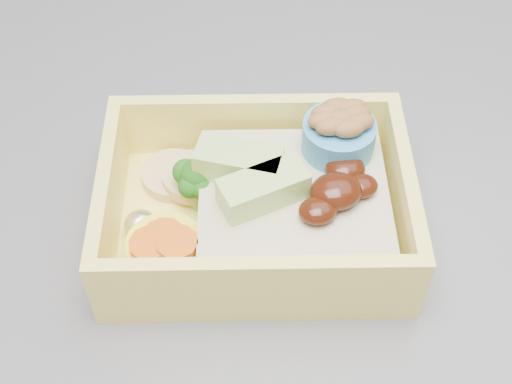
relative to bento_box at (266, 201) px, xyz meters
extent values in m
cube|color=#3D3D42|center=(0.16, 0.04, -0.05)|extent=(1.24, 0.84, 0.04)
cube|color=#FFEC69|center=(-0.01, 0.00, -0.02)|extent=(0.22, 0.17, 0.01)
cube|color=#FFEC69|center=(0.01, 0.06, 0.01)|extent=(0.19, 0.05, 0.05)
cube|color=#FFEC69|center=(-0.02, -0.07, 0.01)|extent=(0.19, 0.05, 0.05)
cube|color=#FFEC69|center=(0.08, -0.02, 0.01)|extent=(0.03, 0.12, 0.05)
cube|color=#FFEC69|center=(-0.10, 0.02, 0.01)|extent=(0.03, 0.12, 0.05)
cube|color=tan|center=(0.02, -0.01, 0.00)|extent=(0.14, 0.13, 0.03)
ellipsoid|color=black|center=(0.04, -0.02, 0.02)|extent=(0.04, 0.03, 0.02)
ellipsoid|color=black|center=(0.05, 0.00, 0.02)|extent=(0.03, 0.03, 0.01)
ellipsoid|color=black|center=(0.02, -0.03, 0.02)|extent=(0.03, 0.02, 0.01)
ellipsoid|color=black|center=(0.06, -0.02, 0.02)|extent=(0.02, 0.02, 0.01)
cube|color=#A9D871|center=(0.00, -0.01, 0.02)|extent=(0.06, 0.04, 0.02)
cube|color=#A9D871|center=(-0.01, 0.02, 0.02)|extent=(0.06, 0.04, 0.02)
cylinder|color=#74A056|center=(-0.04, 0.02, -0.01)|extent=(0.01, 0.01, 0.02)
sphere|color=#1E6116|center=(-0.04, 0.02, 0.01)|extent=(0.02, 0.02, 0.02)
sphere|color=#1E6116|center=(-0.03, 0.02, 0.01)|extent=(0.02, 0.02, 0.02)
sphere|color=#1E6116|center=(-0.05, 0.03, 0.01)|extent=(0.02, 0.02, 0.02)
sphere|color=#1E6116|center=(-0.04, 0.01, 0.01)|extent=(0.02, 0.02, 0.02)
sphere|color=#1E6116|center=(-0.05, 0.02, 0.01)|extent=(0.02, 0.02, 0.02)
sphere|color=#1E6116|center=(-0.04, 0.03, 0.01)|extent=(0.02, 0.02, 0.02)
cylinder|color=#FFF628|center=(-0.07, -0.02, -0.01)|extent=(0.05, 0.05, 0.02)
cylinder|color=#DB5C12|center=(-0.07, -0.02, 0.01)|extent=(0.03, 0.03, 0.00)
cylinder|color=#DB5C12|center=(-0.08, -0.02, 0.01)|extent=(0.03, 0.03, 0.00)
cylinder|color=#DB5C12|center=(-0.06, -0.03, 0.01)|extent=(0.03, 0.03, 0.00)
cylinder|color=tan|center=(-0.05, 0.05, -0.01)|extent=(0.04, 0.04, 0.01)
cylinder|color=tan|center=(-0.04, 0.04, -0.01)|extent=(0.04, 0.04, 0.01)
ellipsoid|color=white|center=(-0.02, 0.05, -0.01)|extent=(0.02, 0.02, 0.02)
ellipsoid|color=white|center=(-0.08, 0.00, -0.01)|extent=(0.02, 0.02, 0.02)
cylinder|color=#3D92D2|center=(0.05, 0.02, 0.02)|extent=(0.05, 0.05, 0.02)
ellipsoid|color=brown|center=(0.05, 0.02, 0.04)|extent=(0.02, 0.02, 0.01)
ellipsoid|color=brown|center=(0.06, 0.03, 0.04)|extent=(0.02, 0.02, 0.01)
ellipsoid|color=brown|center=(0.05, 0.03, 0.04)|extent=(0.02, 0.02, 0.01)
ellipsoid|color=brown|center=(0.06, 0.01, 0.04)|extent=(0.02, 0.02, 0.01)
ellipsoid|color=brown|center=(0.04, 0.02, 0.04)|extent=(0.02, 0.02, 0.01)
ellipsoid|color=brown|center=(0.06, 0.02, 0.04)|extent=(0.02, 0.02, 0.01)
ellipsoid|color=brown|center=(0.05, 0.03, 0.04)|extent=(0.02, 0.02, 0.01)
ellipsoid|color=brown|center=(0.06, 0.03, 0.04)|extent=(0.02, 0.02, 0.01)
ellipsoid|color=brown|center=(0.04, 0.02, 0.04)|extent=(0.02, 0.02, 0.01)
camera|label=1|loc=(-0.07, -0.28, 0.35)|focal=50.00mm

